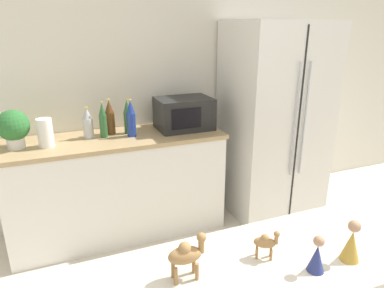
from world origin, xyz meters
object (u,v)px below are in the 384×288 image
(back_bottle_4, at_px, (110,117))
(potted_plant, at_px, (13,127))
(back_bottle_0, at_px, (127,117))
(wise_man_figurine_crimson, at_px, (352,243))
(paper_towel_roll, at_px, (45,133))
(back_bottle_3, at_px, (131,119))
(camel_figurine_second, at_px, (187,254))
(wise_man_figurine_purple, at_px, (317,256))
(camel_figurine, at_px, (266,242))
(back_bottle_2, at_px, (103,120))
(refrigerator, at_px, (273,120))
(microwave, at_px, (184,113))
(back_bottle_1, at_px, (88,123))

(back_bottle_4, bearing_deg, potted_plant, -171.39)
(back_bottle_0, bearing_deg, wise_man_figurine_crimson, -80.06)
(paper_towel_roll, xyz_separation_m, back_bottle_3, (0.67, 0.03, 0.04))
(camel_figurine_second, xyz_separation_m, wise_man_figurine_purple, (0.42, -0.13, -0.04))
(camel_figurine, height_order, wise_man_figurine_purple, wise_man_figurine_purple)
(camel_figurine, bearing_deg, back_bottle_0, 92.68)
(back_bottle_0, relative_size, back_bottle_2, 1.00)
(refrigerator, relative_size, camel_figurine_second, 11.19)
(paper_towel_roll, relative_size, back_bottle_4, 0.73)
(wise_man_figurine_crimson, bearing_deg, back_bottle_3, 100.13)
(camel_figurine, distance_m, wise_man_figurine_purple, 0.17)
(refrigerator, height_order, back_bottle_3, refrigerator)
(back_bottle_2, bearing_deg, paper_towel_roll, -169.47)
(microwave, relative_size, camel_figurine_second, 2.94)
(back_bottle_1, height_order, back_bottle_2, back_bottle_2)
(camel_figurine_second, bearing_deg, back_bottle_2, 90.10)
(paper_towel_roll, distance_m, camel_figurine_second, 1.90)
(wise_man_figurine_purple, bearing_deg, back_bottle_1, 104.69)
(back_bottle_1, distance_m, wise_man_figurine_purple, 2.15)
(back_bottle_1, relative_size, wise_man_figurine_crimson, 1.64)
(refrigerator, relative_size, back_bottle_4, 6.05)
(back_bottle_1, distance_m, wise_man_figurine_crimson, 2.19)
(refrigerator, bearing_deg, back_bottle_2, 176.11)
(microwave, distance_m, back_bottle_4, 0.65)
(paper_towel_roll, relative_size, wise_man_figurine_purple, 1.61)
(camel_figurine, relative_size, wise_man_figurine_crimson, 0.71)
(back_bottle_0, bearing_deg, back_bottle_2, -168.51)
(paper_towel_roll, xyz_separation_m, back_bottle_2, (0.44, 0.08, 0.03))
(back_bottle_3, distance_m, wise_man_figurine_purple, 2.01)
(back_bottle_1, height_order, wise_man_figurine_crimson, back_bottle_1)
(back_bottle_3, bearing_deg, refrigerator, -2.29)
(paper_towel_roll, relative_size, camel_figurine_second, 1.35)
(microwave, xyz_separation_m, back_bottle_4, (-0.64, 0.08, 0.00))
(camel_figurine, bearing_deg, back_bottle_2, 98.96)
(paper_towel_roll, bearing_deg, wise_man_figurine_purple, -66.24)
(potted_plant, xyz_separation_m, microwave, (1.37, 0.03, -0.02))
(back_bottle_4, xyz_separation_m, wise_man_figurine_crimson, (0.51, -2.13, -0.00))
(back_bottle_4, distance_m, wise_man_figurine_crimson, 2.20)
(back_bottle_0, relative_size, camel_figurine, 2.65)
(back_bottle_0, height_order, wise_man_figurine_crimson, back_bottle_0)
(back_bottle_2, xyz_separation_m, camel_figurine, (0.30, -1.93, -0.00))
(refrigerator, relative_size, paper_towel_roll, 8.28)
(camel_figurine_second, bearing_deg, camel_figurine, -0.90)
(microwave, distance_m, back_bottle_1, 0.83)
(back_bottle_4, distance_m, camel_figurine, 2.03)
(back_bottle_3, bearing_deg, back_bottle_1, 167.38)
(paper_towel_roll, distance_m, back_bottle_4, 0.54)
(microwave, relative_size, back_bottle_0, 1.60)
(refrigerator, distance_m, back_bottle_1, 1.73)
(back_bottle_4, bearing_deg, back_bottle_0, -14.00)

